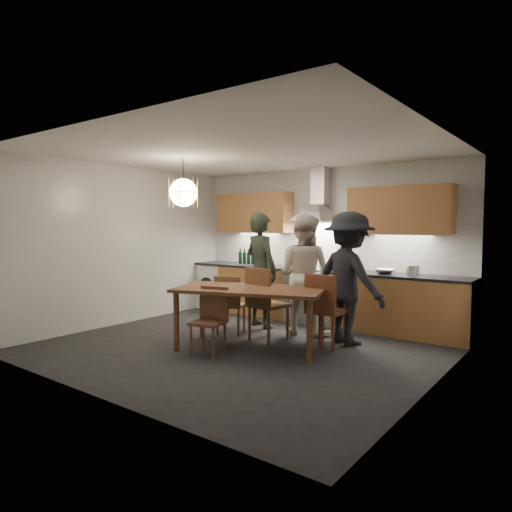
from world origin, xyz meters
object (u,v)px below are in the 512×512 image
Objects in this scene: mixing_bowl at (385,271)px; wine_bottles at (253,257)px; person_right at (349,278)px; stock_pot at (412,270)px; chair_front at (211,316)px; chair_back_left at (229,301)px; person_mid at (304,274)px; person_left at (261,270)px; dining_table at (250,295)px.

mixing_bowl is 2.59m from wine_bottles.
mixing_bowl is (0.16, 0.90, 0.03)m from person_right.
wine_bottles is at bearing 179.58° from stock_pot.
chair_front is at bearing -124.80° from stock_pot.
person_mid is at bearing -162.77° from chair_back_left.
person_left reaches higher than person_right.
wine_bottles is (-2.58, 0.11, 0.10)m from mixing_bowl.
stock_pot is at bearing 12.44° from mixing_bowl.
person_mid reaches higher than dining_table.
chair_back_left is at bearing 39.05° from person_mid.
mixing_bowl is at bearing -142.94° from person_mid.
wine_bottles is (-1.63, 0.87, 0.15)m from person_mid.
person_right is at bearing -22.62° from wine_bottles.
person_left is 2.30m from stock_pot.
stock_pot is at bearing -0.42° from wine_bottles.
wine_bottles is (-2.97, 0.02, 0.07)m from stock_pot.
person_right reaches higher than mixing_bowl.
chair_back_left is at bearing 100.89° from person_left.
wine_bottles is at bearing -29.64° from person_left.
stock_pot is (0.39, 0.09, 0.03)m from mixing_bowl.
wine_bottles is (-1.24, 2.51, 0.55)m from chair_front.
chair_back_left is 0.50× the size of person_mid.
mixing_bowl is (1.34, 2.41, 0.45)m from chair_front.
chair_back_left is 0.49× the size of person_right.
dining_table is 1.17× the size of person_right.
wine_bottles is at bearing -2.22° from person_right.
chair_back_left is 1.80m from person_right.
mixing_bowl is (1.08, 1.93, 0.22)m from dining_table.
dining_table is 6.75× the size of mixing_bowl.
person_left is (-0.65, 1.14, 0.20)m from dining_table.
person_right is 2.73× the size of wine_bottles.
chair_front is (-0.26, -0.47, -0.23)m from dining_table.
stock_pot is (1.47, 2.02, 0.25)m from dining_table.
stock_pot reaches higher than chair_front.
stock_pot is 0.29× the size of wine_bottles.
mixing_bowl is at bearing -138.49° from person_left.
person_right is at bearing -167.08° from person_left.
wine_bottles is (-2.42, 1.01, 0.13)m from person_right.
person_mid is 5.66× the size of mixing_bowl.
person_right is (0.80, -0.14, 0.02)m from person_mid.
chair_front is at bearing -119.17° from mixing_bowl.
person_left reaches higher than chair_back_left.
wine_bottles is (-0.85, 0.90, 0.12)m from person_left.
person_left is at bearing -157.52° from stock_pot.
chair_back_left is 2.39m from mixing_bowl.
person_left reaches higher than wine_bottles.
mixing_bowl is 0.47× the size of wine_bottles.
person_left is at bearing 0.31° from person_mid.
mixing_bowl is at bearing -163.81° from chair_back_left.
mixing_bowl is at bearing -79.69° from person_right.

